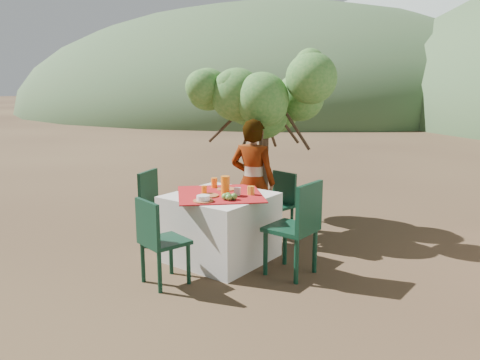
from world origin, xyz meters
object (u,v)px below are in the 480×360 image
chair_left (157,204)px  person (253,182)px  chair_far (279,201)px  chair_near (158,238)px  juice_pitcher (225,186)px  shrub_tree (271,109)px  chair_right (298,224)px  table (220,226)px

chair_left → person: 1.21m
chair_far → person: (-0.12, -0.42, 0.31)m
chair_near → juice_pitcher: 0.99m
chair_far → shrub_tree: (-0.33, 0.29, 1.17)m
chair_right → shrub_tree: 2.06m
person → shrub_tree: bearing=-89.3°
chair_far → chair_left: bearing=-120.8°
chair_far → chair_near: bearing=-83.4°
chair_near → person: size_ratio=0.56×
chair_near → chair_right: bearing=-120.5°
chair_far → person: 0.54m
table → chair_far: 1.10m
chair_near → shrub_tree: shrub_tree is taller
chair_right → juice_pitcher: chair_right is taller
chair_right → person: 1.15m
chair_far → juice_pitcher: bearing=-79.7°
chair_far → juice_pitcher: size_ratio=3.91×
person → shrub_tree: size_ratio=0.75×
shrub_tree → chair_near: bearing=-84.8°
chair_right → juice_pitcher: bearing=-80.8°
shrub_tree → juice_pitcher: bearing=-76.6°
chair_near → chair_right: (0.98, 1.02, 0.07)m
person → chair_right: bearing=133.5°
table → chair_left: chair_left is taller
chair_left → person: person is taller
table → person: person is taller
shrub_tree → person: bearing=-73.1°
table → chair_right: (0.96, 0.10, 0.18)m
chair_far → chair_right: (0.86, -0.99, 0.09)m
shrub_tree → chair_far: bearing=-40.9°
chair_left → shrub_tree: (0.69, 1.47, 1.13)m
chair_near → chair_far: bearing=-80.2°
chair_near → juice_pitcher: size_ratio=4.07×
chair_far → person: size_ratio=0.54×
chair_left → chair_far: bearing=-59.0°
chair_right → shrub_tree: (-1.19, 1.28, 1.09)m
chair_left → juice_pitcher: juice_pitcher is taller
chair_near → shrub_tree: (-0.21, 2.30, 1.15)m
chair_far → chair_right: 1.32m
chair_left → chair_near: bearing=-151.0°
chair_left → chair_right: chair_right is taller
chair_far → chair_near: 2.02m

